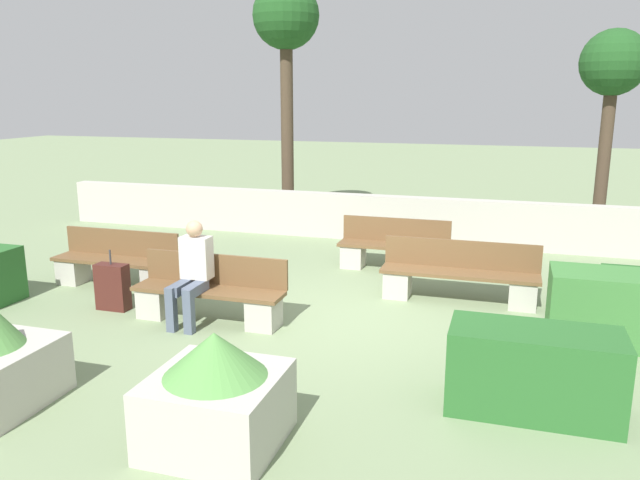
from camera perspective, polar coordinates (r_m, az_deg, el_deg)
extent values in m
plane|color=gray|center=(8.23, 2.27, -7.11)|extent=(60.00, 60.00, 0.00)
cube|color=#B7B2A8|center=(12.39, 7.66, 1.88)|extent=(14.97, 0.30, 0.90)
cube|color=brown|center=(8.09, -10.24, -4.61)|extent=(1.99, 0.44, 0.05)
cube|color=brown|center=(8.23, -9.53, -2.64)|extent=(1.99, 0.05, 0.40)
cube|color=#B7B2A8|center=(8.52, -14.79, -5.46)|extent=(0.36, 0.40, 0.38)
cube|color=#B7B2A8|center=(7.85, -5.15, -6.68)|extent=(0.36, 0.40, 0.38)
cube|color=brown|center=(8.92, 12.60, -3.04)|extent=(2.18, 0.44, 0.05)
cube|color=brown|center=(9.10, 12.80, -1.27)|extent=(2.18, 0.04, 0.40)
cube|color=#B7B2A8|center=(9.08, 7.10, -3.96)|extent=(0.36, 0.40, 0.38)
cube|color=#B7B2A8|center=(8.97, 18.03, -4.74)|extent=(0.36, 0.40, 0.38)
cube|color=brown|center=(10.36, 6.71, -0.55)|extent=(1.82, 0.44, 0.05)
cube|color=brown|center=(10.55, 6.99, 0.94)|extent=(1.82, 0.04, 0.40)
cube|color=#B7B2A8|center=(10.55, 3.04, -1.44)|extent=(0.36, 0.40, 0.38)
cube|color=#B7B2A8|center=(10.32, 10.40, -1.98)|extent=(0.36, 0.40, 0.38)
cube|color=brown|center=(9.89, -18.35, -1.80)|extent=(1.95, 0.44, 0.05)
cube|color=brown|center=(10.03, -17.65, -0.22)|extent=(1.95, 0.04, 0.40)
cube|color=#B7B2A8|center=(10.39, -21.62, -2.61)|extent=(0.36, 0.40, 0.38)
cube|color=#B7B2A8|center=(9.55, -14.60, -3.44)|extent=(0.36, 0.40, 0.38)
cube|color=#515B70|center=(8.00, -12.57, -4.24)|extent=(0.14, 0.46, 0.13)
cube|color=#515B70|center=(7.91, -11.30, -4.39)|extent=(0.14, 0.46, 0.13)
cube|color=#515B70|center=(7.89, -13.44, -6.20)|extent=(0.11, 0.11, 0.56)
cube|color=#515B70|center=(7.78, -11.90, -6.41)|extent=(0.11, 0.11, 0.56)
cube|color=beige|center=(8.06, -11.23, -1.56)|extent=(0.38, 0.22, 0.54)
sphere|color=tan|center=(7.96, -11.42, 1.01)|extent=(0.21, 0.21, 0.21)
cube|color=#286028|center=(6.11, 18.96, -11.29)|extent=(1.52, 0.69, 0.79)
cube|color=#3D7A38|center=(8.07, 25.49, -5.67)|extent=(1.50, 0.76, 0.84)
cube|color=#B7B2A8|center=(5.40, -9.40, -15.09)|extent=(1.04, 1.04, 0.62)
cone|color=#569347|center=(5.19, -9.61, -10.26)|extent=(0.86, 0.86, 0.37)
cube|color=#471E19|center=(8.89, -18.44, -4.09)|extent=(0.44, 0.20, 0.63)
cylinder|color=#333338|center=(8.78, -18.63, -1.49)|extent=(0.02, 0.02, 0.20)
cylinder|color=#473828|center=(14.32, -3.02, 9.99)|extent=(0.28, 0.28, 4.13)
sphere|color=#1E4C1E|center=(14.40, -3.14, 19.83)|extent=(1.46, 1.46, 1.46)
cylinder|color=#473828|center=(13.78, 24.50, 6.58)|extent=(0.25, 0.25, 3.10)
sphere|color=#1E4C1E|center=(13.73, 25.27, 14.48)|extent=(1.28, 1.28, 1.28)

